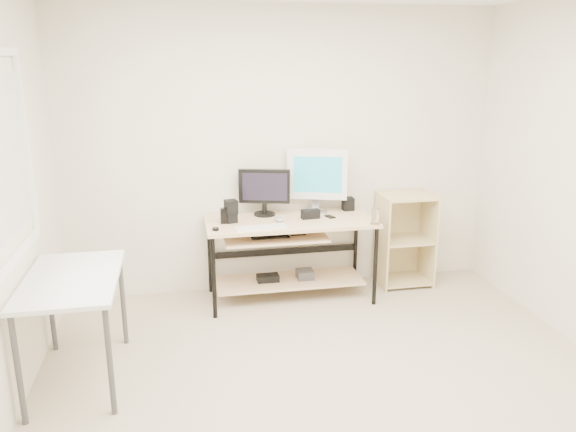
% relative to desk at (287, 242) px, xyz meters
% --- Properties ---
extents(room, '(4.01, 4.01, 2.62)m').
position_rel_desk_xyz_m(room, '(-0.11, -1.62, 0.78)').
color(room, '#B7A88D').
rests_on(room, ground).
extents(desk, '(1.50, 0.65, 0.75)m').
position_rel_desk_xyz_m(desk, '(0.00, 0.00, 0.00)').
color(desk, beige).
rests_on(desk, ground).
extents(side_table, '(0.60, 1.00, 0.75)m').
position_rel_desk_xyz_m(side_table, '(-1.65, -1.06, 0.13)').
color(side_table, white).
rests_on(side_table, ground).
extents(shelf_unit, '(0.50, 0.40, 0.90)m').
position_rel_desk_xyz_m(shelf_unit, '(1.18, 0.16, -0.09)').
color(shelf_unit, '#D6C085').
rests_on(shelf_unit, ground).
extents(black_monitor, '(0.46, 0.19, 0.43)m').
position_rel_desk_xyz_m(black_monitor, '(-0.17, 0.19, 0.46)').
color(black_monitor, black).
rests_on(black_monitor, desk).
extents(white_imac, '(0.54, 0.22, 0.59)m').
position_rel_desk_xyz_m(white_imac, '(0.32, 0.20, 0.55)').
color(white_imac, silver).
rests_on(white_imac, desk).
extents(keyboard, '(0.44, 0.16, 0.02)m').
position_rel_desk_xyz_m(keyboard, '(-0.27, -0.22, 0.22)').
color(keyboard, white).
rests_on(keyboard, desk).
extents(mouse, '(0.09, 0.12, 0.04)m').
position_rel_desk_xyz_m(mouse, '(-0.08, -0.03, 0.23)').
color(mouse, '#ABABB0').
rests_on(mouse, desk).
extents(center_speaker, '(0.17, 0.09, 0.08)m').
position_rel_desk_xyz_m(center_speaker, '(0.21, 0.00, 0.25)').
color(center_speaker, black).
rests_on(center_speaker, desk).
extents(speaker_left, '(0.12, 0.12, 0.20)m').
position_rel_desk_xyz_m(speaker_left, '(-0.50, 0.01, 0.32)').
color(speaker_left, black).
rests_on(speaker_left, desk).
extents(speaker_right, '(0.10, 0.10, 0.12)m').
position_rel_desk_xyz_m(speaker_right, '(0.63, 0.22, 0.27)').
color(speaker_right, black).
rests_on(speaker_right, desk).
extents(audio_controller, '(0.07, 0.05, 0.14)m').
position_rel_desk_xyz_m(audio_controller, '(-0.56, -0.01, 0.28)').
color(audio_controller, black).
rests_on(audio_controller, desk).
extents(volume_puck, '(0.07, 0.07, 0.02)m').
position_rel_desk_xyz_m(volume_puck, '(-0.65, -0.20, 0.22)').
color(volume_puck, black).
rests_on(volume_puck, desk).
extents(smartphone, '(0.09, 0.12, 0.01)m').
position_rel_desk_xyz_m(smartphone, '(0.39, 0.01, 0.22)').
color(smartphone, black).
rests_on(smartphone, desk).
extents(coaster, '(0.09, 0.09, 0.01)m').
position_rel_desk_xyz_m(coaster, '(0.72, -0.28, 0.21)').
color(coaster, olive).
rests_on(coaster, desk).
extents(drinking_glass, '(0.07, 0.07, 0.14)m').
position_rel_desk_xyz_m(drinking_glass, '(0.72, -0.28, 0.29)').
color(drinking_glass, white).
rests_on(drinking_glass, coaster).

